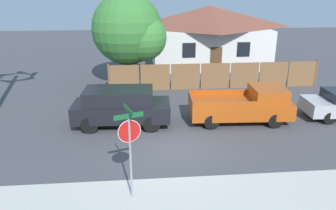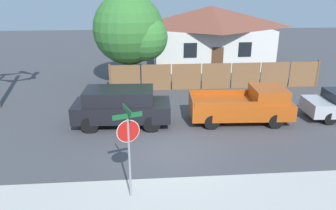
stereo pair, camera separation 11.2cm
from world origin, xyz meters
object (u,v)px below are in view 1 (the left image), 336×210
Objects in this scene: oak_tree at (131,31)px; red_suv at (121,106)px; house at (209,35)px; stop_sign at (130,139)px; orange_pickup at (244,105)px.

red_suv is at bearing -93.77° from oak_tree.
house is 1.68× the size of oak_tree.
oak_tree is at bearing 70.73° from stop_sign.
oak_tree is 12.52m from stop_sign.
oak_tree is at bearing 88.83° from red_suv.
orange_pickup is at bearing -93.58° from house.
oak_tree reaches higher than orange_pickup.
stop_sign is (0.12, -12.42, -1.58)m from oak_tree.
stop_sign is at bearing -108.71° from house.
red_suv is (-0.44, -6.68, -2.62)m from oak_tree.
orange_pickup is (5.53, -6.69, -2.78)m from oak_tree.
stop_sign is (0.56, -5.74, 1.04)m from red_suv.
red_suv reaches higher than orange_pickup.
red_suv is 0.93× the size of orange_pickup.
red_suv is 1.53× the size of stop_sign.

